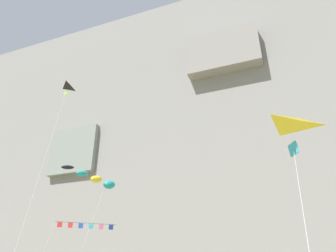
{
  "coord_description": "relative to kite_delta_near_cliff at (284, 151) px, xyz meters",
  "views": [
    {
      "loc": [
        6.01,
        3.68,
        3.05
      ],
      "look_at": [
        -2.5,
        26.32,
        15.33
      ],
      "focal_mm": 33.44,
      "sensor_mm": 36.0,
      "label": 1
    }
  ],
  "objects": [
    {
      "name": "kite_delta_near_cliff",
      "position": [
        0.0,
        0.0,
        0.0
      ],
      "size": [
        1.96,
        7.04,
        7.43
      ],
      "color": "yellow",
      "rests_on": "ground"
    },
    {
      "name": "kite_banner_front_field",
      "position": [
        -21.34,
        19.1,
        1.4
      ],
      "size": [
        5.23,
        7.6,
        9.13
      ],
      "color": "black",
      "rests_on": "ground"
    },
    {
      "name": "kite_windsock_high_right",
      "position": [
        -19.7,
        18.15,
        6.36
      ],
      "size": [
        3.94,
        7.22,
        14.6
      ],
      "color": "teal",
      "rests_on": "ground"
    },
    {
      "name": "cliff_face",
      "position": [
        -6.22,
        43.72,
        20.52
      ],
      "size": [
        180.0,
        23.93,
        55.5
      ],
      "color": "gray",
      "rests_on": "ground"
    },
    {
      "name": "kite_delta_mid_center",
      "position": [
        -16.77,
        6.99,
        9.88
      ],
      "size": [
        2.81,
        5.29,
        18.02
      ],
      "color": "black",
      "rests_on": "ground"
    }
  ]
}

